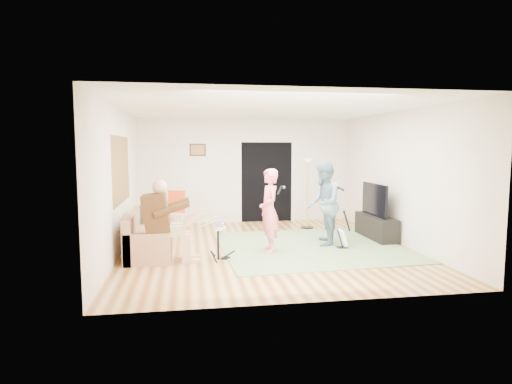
{
  "coord_description": "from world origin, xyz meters",
  "views": [
    {
      "loc": [
        -1.51,
        -8.09,
        1.97
      ],
      "look_at": [
        -0.17,
        0.3,
        1.08
      ],
      "focal_mm": 30.0,
      "sensor_mm": 36.0,
      "label": 1
    }
  ],
  "objects_px": {
    "guitar_spare": "(343,238)",
    "tv_cabinet": "(376,227)",
    "sofa": "(147,240)",
    "guitarist": "(323,204)",
    "singer": "(269,211)",
    "torchiere_lamp": "(308,181)",
    "drum_kit": "(218,244)",
    "dining_chair": "(175,218)",
    "television": "(375,200)"
  },
  "relations": [
    {
      "from": "guitarist",
      "to": "dining_chair",
      "type": "height_order",
      "value": "guitarist"
    },
    {
      "from": "sofa",
      "to": "guitarist",
      "type": "relative_size",
      "value": 1.14
    },
    {
      "from": "sofa",
      "to": "guitarist",
      "type": "bearing_deg",
      "value": 2.31
    },
    {
      "from": "television",
      "to": "guitarist",
      "type": "bearing_deg",
      "value": -161.81
    },
    {
      "from": "dining_chair",
      "to": "tv_cabinet",
      "type": "xyz_separation_m",
      "value": [
        4.32,
        -1.23,
        -0.1
      ]
    },
    {
      "from": "guitar_spare",
      "to": "tv_cabinet",
      "type": "height_order",
      "value": "guitar_spare"
    },
    {
      "from": "guitarist",
      "to": "torchiere_lamp",
      "type": "height_order",
      "value": "torchiere_lamp"
    },
    {
      "from": "sofa",
      "to": "television",
      "type": "distance_m",
      "value": 4.8
    },
    {
      "from": "torchiere_lamp",
      "to": "drum_kit",
      "type": "bearing_deg",
      "value": -132.21
    },
    {
      "from": "singer",
      "to": "guitarist",
      "type": "distance_m",
      "value": 1.25
    },
    {
      "from": "drum_kit",
      "to": "tv_cabinet",
      "type": "bearing_deg",
      "value": 19.07
    },
    {
      "from": "guitar_spare",
      "to": "television",
      "type": "xyz_separation_m",
      "value": [
        0.99,
        0.78,
        0.63
      ]
    },
    {
      "from": "sofa",
      "to": "torchiere_lamp",
      "type": "height_order",
      "value": "torchiere_lamp"
    },
    {
      "from": "sofa",
      "to": "drum_kit",
      "type": "height_order",
      "value": "sofa"
    },
    {
      "from": "drum_kit",
      "to": "singer",
      "type": "bearing_deg",
      "value": 21.58
    },
    {
      "from": "drum_kit",
      "to": "guitar_spare",
      "type": "relative_size",
      "value": 0.86
    },
    {
      "from": "singer",
      "to": "dining_chair",
      "type": "height_order",
      "value": "singer"
    },
    {
      "from": "sofa",
      "to": "tv_cabinet",
      "type": "distance_m",
      "value": 4.82
    },
    {
      "from": "sofa",
      "to": "singer",
      "type": "bearing_deg",
      "value": -6.53
    },
    {
      "from": "dining_chair",
      "to": "tv_cabinet",
      "type": "distance_m",
      "value": 4.49
    },
    {
      "from": "guitarist",
      "to": "tv_cabinet",
      "type": "height_order",
      "value": "guitarist"
    },
    {
      "from": "tv_cabinet",
      "to": "guitar_spare",
      "type": "bearing_deg",
      "value": -143.35
    },
    {
      "from": "singer",
      "to": "guitar_spare",
      "type": "xyz_separation_m",
      "value": [
        1.47,
        0.04,
        -0.57
      ]
    },
    {
      "from": "singer",
      "to": "tv_cabinet",
      "type": "relative_size",
      "value": 1.12
    },
    {
      "from": "guitar_spare",
      "to": "torchiere_lamp",
      "type": "distance_m",
      "value": 2.36
    },
    {
      "from": "sofa",
      "to": "tv_cabinet",
      "type": "bearing_deg",
      "value": 6.67
    },
    {
      "from": "singer",
      "to": "dining_chair",
      "type": "distance_m",
      "value": 2.76
    },
    {
      "from": "television",
      "to": "tv_cabinet",
      "type": "bearing_deg",
      "value": 0.0
    },
    {
      "from": "sofa",
      "to": "dining_chair",
      "type": "bearing_deg",
      "value": 75.35
    },
    {
      "from": "guitarist",
      "to": "torchiere_lamp",
      "type": "xyz_separation_m",
      "value": [
        0.18,
        1.8,
        0.32
      ]
    },
    {
      "from": "sofa",
      "to": "guitar_spare",
      "type": "relative_size",
      "value": 2.53
    },
    {
      "from": "singer",
      "to": "guitarist",
      "type": "bearing_deg",
      "value": 104.68
    },
    {
      "from": "guitar_spare",
      "to": "dining_chair",
      "type": "distance_m",
      "value": 3.84
    },
    {
      "from": "drum_kit",
      "to": "torchiere_lamp",
      "type": "xyz_separation_m",
      "value": [
        2.35,
        2.59,
        0.88
      ]
    },
    {
      "from": "sofa",
      "to": "torchiere_lamp",
      "type": "distance_m",
      "value": 4.22
    },
    {
      "from": "singer",
      "to": "television",
      "type": "relative_size",
      "value": 1.39
    },
    {
      "from": "guitar_spare",
      "to": "television",
      "type": "distance_m",
      "value": 1.41
    },
    {
      "from": "guitar_spare",
      "to": "television",
      "type": "height_order",
      "value": "television"
    },
    {
      "from": "drum_kit",
      "to": "tv_cabinet",
      "type": "distance_m",
      "value": 3.7
    },
    {
      "from": "sofa",
      "to": "torchiere_lamp",
      "type": "bearing_deg",
      "value": 28.11
    },
    {
      "from": "guitarist",
      "to": "tv_cabinet",
      "type": "relative_size",
      "value": 1.2
    },
    {
      "from": "tv_cabinet",
      "to": "television",
      "type": "relative_size",
      "value": 1.24
    },
    {
      "from": "sofa",
      "to": "tv_cabinet",
      "type": "xyz_separation_m",
      "value": [
        4.79,
        0.56,
        -0.01
      ]
    },
    {
      "from": "drum_kit",
      "to": "television",
      "type": "height_order",
      "value": "television"
    },
    {
      "from": "guitar_spare",
      "to": "tv_cabinet",
      "type": "bearing_deg",
      "value": 36.65
    },
    {
      "from": "drum_kit",
      "to": "guitar_spare",
      "type": "xyz_separation_m",
      "value": [
        2.46,
        0.43,
        -0.07
      ]
    },
    {
      "from": "singer",
      "to": "torchiere_lamp",
      "type": "relative_size",
      "value": 0.93
    },
    {
      "from": "torchiere_lamp",
      "to": "sofa",
      "type": "bearing_deg",
      "value": -151.89
    },
    {
      "from": "drum_kit",
      "to": "television",
      "type": "relative_size",
      "value": 0.57
    },
    {
      "from": "television",
      "to": "sofa",
      "type": "bearing_deg",
      "value": -173.26
    }
  ]
}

